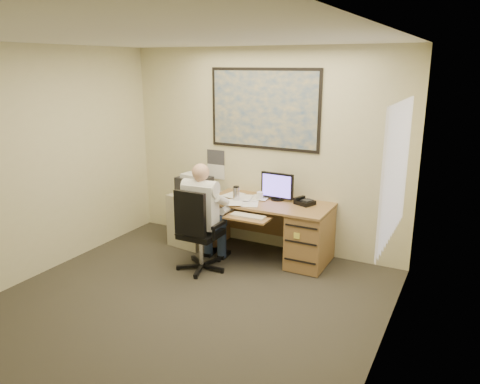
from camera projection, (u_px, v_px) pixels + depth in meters
The scene contains 8 objects.
room_shell at pixel (164, 188), 4.39m from camera, with size 4.00×4.50×2.70m.
desk at pixel (293, 228), 5.99m from camera, with size 1.60×0.97×1.11m.
world_map at pixel (264, 109), 6.15m from camera, with size 1.56×0.03×1.06m, color #1E4C93.
wall_calendar at pixel (216, 165), 6.70m from camera, with size 0.28×0.01×0.42m, color white.
window_blinds at pixel (398, 172), 4.15m from camera, with size 0.06×1.40×1.30m, color silver, non-canonical shape.
filing_cabinet at pixel (195, 213), 6.61m from camera, with size 0.60×0.69×1.01m.
office_chair at pixel (199, 247), 5.74m from camera, with size 0.63×0.63×1.05m.
person at pixel (202, 217), 5.71m from camera, with size 0.56×0.80×1.33m, color white, non-canonical shape.
Camera 1 is at (2.58, -3.43, 2.48)m, focal length 35.00 mm.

